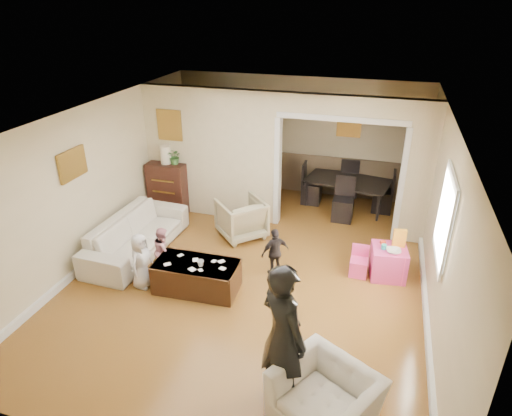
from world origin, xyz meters
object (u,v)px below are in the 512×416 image
(armchair_front, at_px, (325,399))
(adult_person, at_px, (283,336))
(dining_table, at_px, (346,194))
(child_toddler, at_px, (275,252))
(cyan_cup, at_px, (384,247))
(child_kneel_b, at_px, (164,250))
(coffee_table, at_px, (197,276))
(coffee_cup, at_px, (201,263))
(play_table, at_px, (388,262))
(table_lamp, at_px, (166,155))
(armchair_back, at_px, (241,218))
(dresser, at_px, (169,188))
(child_kneel_a, at_px, (141,261))
(sofa, at_px, (137,235))

(armchair_front, relative_size, adult_person, 0.56)
(dining_table, distance_m, child_toddler, 3.05)
(cyan_cup, relative_size, child_kneel_b, 0.10)
(coffee_table, bearing_deg, coffee_cup, -26.57)
(armchair_front, xyz_separation_m, cyan_cup, (0.47, 2.98, 0.23))
(coffee_table, xyz_separation_m, play_table, (2.81, 1.22, 0.02))
(table_lamp, distance_m, coffee_cup, 3.08)
(armchair_back, height_order, dresser, dresser)
(armchair_front, bearing_deg, coffee_table, 170.19)
(child_toddler, bearing_deg, child_kneel_a, -17.16)
(coffee_cup, xyz_separation_m, child_kneel_b, (-0.80, 0.35, -0.12))
(armchair_back, distance_m, play_table, 2.76)
(armchair_front, bearing_deg, child_kneel_b, 173.47)
(cyan_cup, bearing_deg, dresser, 164.37)
(dining_table, bearing_deg, coffee_cup, -104.08)
(cyan_cup, bearing_deg, dining_table, 108.39)
(dining_table, bearing_deg, armchair_back, -121.88)
(child_kneel_b, bearing_deg, child_kneel_a, 139.05)
(play_table, relative_size, adult_person, 0.30)
(coffee_cup, height_order, dining_table, dining_table)
(coffee_table, xyz_separation_m, child_toddler, (1.05, 0.75, 0.18))
(coffee_cup, bearing_deg, play_table, 25.02)
(child_toddler, bearing_deg, dining_table, -148.31)
(armchair_front, xyz_separation_m, table_lamp, (-3.88, 4.20, 0.94))
(coffee_cup, bearing_deg, child_kneel_a, -173.99)
(child_kneel_a, bearing_deg, cyan_cup, -62.24)
(play_table, bearing_deg, cyan_cup, -153.43)
(dresser, relative_size, child_toddler, 1.30)
(dining_table, bearing_deg, adult_person, -80.17)
(armchair_back, distance_m, dining_table, 2.56)
(sofa, distance_m, dresser, 1.64)
(coffee_table, bearing_deg, sofa, 152.59)
(dresser, distance_m, child_kneel_a, 2.65)
(coffee_cup, relative_size, child_toddler, 0.12)
(armchair_back, xyz_separation_m, coffee_cup, (-0.03, -1.87, 0.16))
(dresser, xyz_separation_m, adult_person, (3.36, -4.02, 0.35))
(armchair_front, bearing_deg, play_table, 108.53)
(table_lamp, height_order, child_kneel_a, table_lamp)
(child_toddler, bearing_deg, dresser, -73.83)
(child_kneel_a, relative_size, child_toddler, 1.09)
(child_kneel_a, bearing_deg, dining_table, -27.98)
(sofa, height_order, dresser, dresser)
(table_lamp, bearing_deg, child_kneel_b, -65.87)
(armchair_back, xyz_separation_m, adult_person, (1.60, -3.46, 0.52))
(dresser, height_order, coffee_table, dresser)
(coffee_table, bearing_deg, play_table, 23.38)
(armchair_back, relative_size, coffee_table, 0.64)
(table_lamp, xyz_separation_m, child_toddler, (2.68, -1.63, -0.85))
(sofa, height_order, child_kneel_b, child_kneel_b)
(table_lamp, relative_size, dining_table, 0.21)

